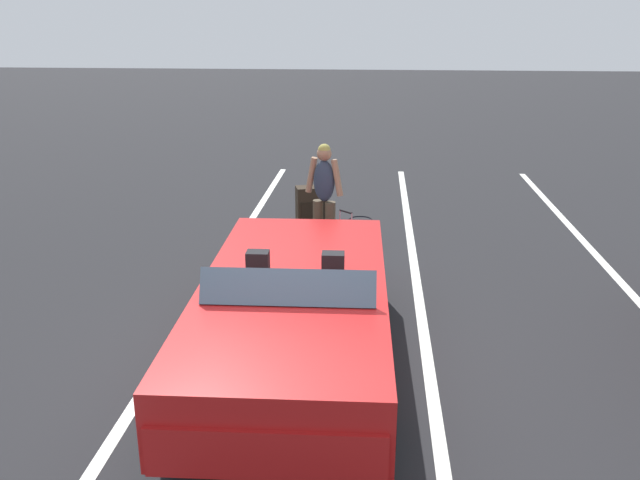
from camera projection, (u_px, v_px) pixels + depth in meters
The scene contains 8 objects.
ground_plane at pixel (295, 368), 6.58m from camera, with size 80.00×80.00×0.00m, color black.
lot_line_near at pixel (162, 362), 6.69m from camera, with size 18.00×0.12×0.01m, color silver.
lot_line_mid at pixel (429, 374), 6.47m from camera, with size 18.00×0.12×0.01m, color silver.
convertible_car at pixel (292, 324), 6.19m from camera, with size 4.19×1.92×1.24m.
suitcase_large_black at pixel (311, 209), 10.72m from camera, with size 0.41×0.54×0.74m.
suitcase_medium_bright at pixel (349, 254), 8.86m from camera, with size 0.45×0.46×0.93m.
duffel_bag at pixel (360, 230), 10.34m from camera, with size 0.70×0.60×0.34m.
traveler_person at pixel (324, 194), 9.43m from camera, with size 0.32×0.59×1.65m.
Camera 1 is at (5.78, 0.75, 3.32)m, focal length 36.97 mm.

